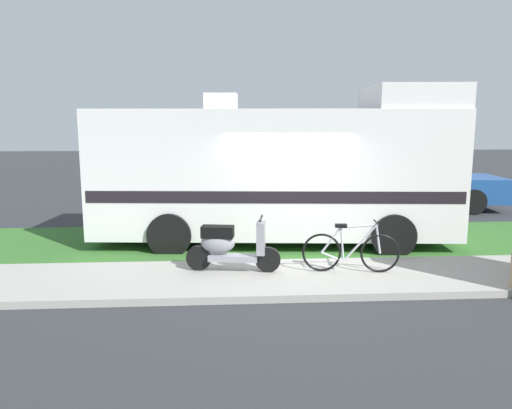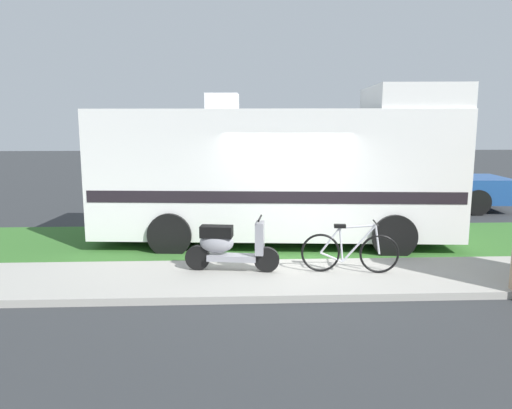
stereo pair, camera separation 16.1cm
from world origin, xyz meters
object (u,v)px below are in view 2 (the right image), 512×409
(motorhome_rv, at_px, (280,170))
(bicycle, at_px, (350,251))
(scooter, at_px, (228,245))
(pickup_truck_far, at_px, (380,169))
(pickup_truck_near, at_px, (392,179))

(motorhome_rv, distance_m, bicycle, 3.09)
(scooter, bearing_deg, pickup_truck_far, 60.39)
(motorhome_rv, xyz_separation_m, pickup_truck_far, (4.58, 7.56, -0.69))
(motorhome_rv, distance_m, pickup_truck_far, 8.86)
(scooter, relative_size, pickup_truck_far, 0.32)
(motorhome_rv, height_order, scooter, motorhome_rv)
(pickup_truck_near, bearing_deg, pickup_truck_far, 79.27)
(pickup_truck_near, xyz_separation_m, pickup_truck_far, (0.63, 3.34, -0.02))
(pickup_truck_far, bearing_deg, pickup_truck_near, -100.73)
(pickup_truck_near, height_order, pickup_truck_far, pickup_truck_near)
(scooter, xyz_separation_m, pickup_truck_near, (5.08, 6.71, 0.40))
(bicycle, xyz_separation_m, pickup_truck_near, (2.98, 6.91, 0.47))
(pickup_truck_far, bearing_deg, bicycle, -109.43)
(bicycle, bearing_deg, motorhome_rv, 109.69)
(motorhome_rv, xyz_separation_m, bicycle, (0.97, -2.70, -1.15))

